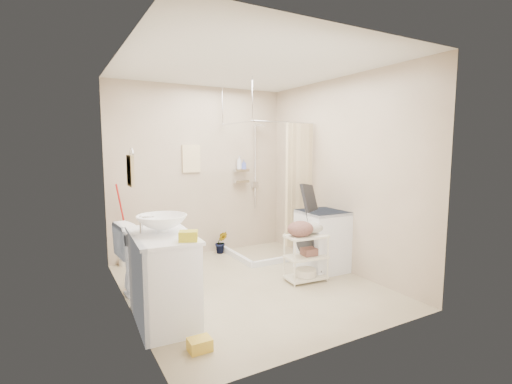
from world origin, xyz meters
The scene contains 23 objects.
floor centered at (0.00, 0.00, 0.00)m, with size 3.20×3.20×0.00m, color #B7AA89.
ceiling centered at (0.00, 0.00, 2.60)m, with size 2.80×3.20×0.04m, color silver.
wall_back centered at (0.00, 1.60, 1.30)m, with size 2.80×0.04×2.60m, color #BFAD94.
wall_front centered at (0.00, -1.60, 1.30)m, with size 2.80×0.04×2.60m, color #BFAD94.
wall_left centered at (-1.40, 0.00, 1.30)m, with size 0.04×3.20×2.60m, color #BFAD94.
wall_right centered at (1.40, 0.00, 1.30)m, with size 0.04×3.20×2.60m, color #BFAD94.
vanity centered at (-1.16, -0.42, 0.43)m, with size 0.55×0.98×0.86m, color white.
sink centered at (-1.13, -0.35, 0.94)m, with size 0.48×0.48×0.17m, color white.
counter_basket centered at (-1.03, -0.81, 0.91)m, with size 0.16×0.12×0.09m, color gold.
floor_basket centered at (-1.05, -1.10, 0.07)m, with size 0.27×0.21×0.15m, color yellow.
toilet centered at (-1.04, 0.41, 0.42)m, with size 0.46×0.81×0.83m, color white.
mop centered at (-1.21, 1.54, 0.58)m, with size 0.11×0.11×1.17m, color red, non-canonical shape.
potted_plant_a centered at (-0.14, 1.47, 0.16)m, with size 0.17×0.11×0.32m, color brown.
potted_plant_b centered at (0.26, 1.43, 0.18)m, with size 0.19×0.16×0.35m, color brown.
hanging_towel centered at (-0.15, 1.58, 1.50)m, with size 0.28×0.03×0.42m, color beige.
towel_ring centered at (-1.38, -0.20, 1.47)m, with size 0.04×0.22×0.34m, color #D3BE85, non-canonical shape.
tp_holder centered at (-1.36, 0.05, 0.72)m, with size 0.08×0.12×0.14m, color white, non-canonical shape.
shower centered at (0.85, 1.05, 1.05)m, with size 1.10×1.10×2.10m, color silver, non-canonical shape.
shampoo_bottle_a centered at (0.63, 1.51, 1.43)m, with size 0.08×0.08×0.21m, color silver.
shampoo_bottle_b centered at (0.72, 1.52, 1.40)m, with size 0.07×0.07×0.15m, color #4B5AAF.
washing_machine centered at (1.14, 0.01, 0.41)m, with size 0.56×0.58×0.82m, color silver.
laundry_rack centered at (0.70, -0.21, 0.35)m, with size 0.51×0.30×0.70m, color silver, non-canonical shape.
ironing_board centered at (1.02, 0.02, 0.61)m, with size 0.35×0.10×1.22m, color black, non-canonical shape.
Camera 1 is at (-2.05, -3.84, 1.67)m, focal length 26.00 mm.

